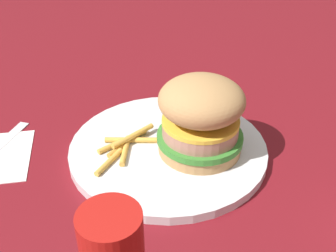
{
  "coord_description": "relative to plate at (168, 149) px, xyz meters",
  "views": [
    {
      "loc": [
        0.07,
        0.44,
        0.33
      ],
      "look_at": [
        -0.02,
        0.02,
        0.04
      ],
      "focal_mm": 44.66,
      "sensor_mm": 36.0,
      "label": 1
    }
  ],
  "objects": [
    {
      "name": "sandwich",
      "position": [
        -0.04,
        0.02,
        0.06
      ],
      "size": [
        0.11,
        0.11,
        0.1
      ],
      "color": "tan",
      "rests_on": "plate"
    },
    {
      "name": "plate",
      "position": [
        0.0,
        0.0,
        0.0
      ],
      "size": [
        0.26,
        0.26,
        0.01
      ],
      "primitive_type": "cylinder",
      "color": "silver",
      "rests_on": "ground_plane"
    },
    {
      "name": "fries_pile",
      "position": [
        0.06,
        -0.01,
        0.01
      ],
      "size": [
        0.09,
        0.09,
        0.01
      ],
      "color": "gold",
      "rests_on": "plate"
    },
    {
      "name": "ground_plane",
      "position": [
        0.02,
        -0.02,
        -0.01
      ],
      "size": [
        1.6,
        1.6,
        0.0
      ],
      "primitive_type": "plane",
      "color": "maroon"
    }
  ]
}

